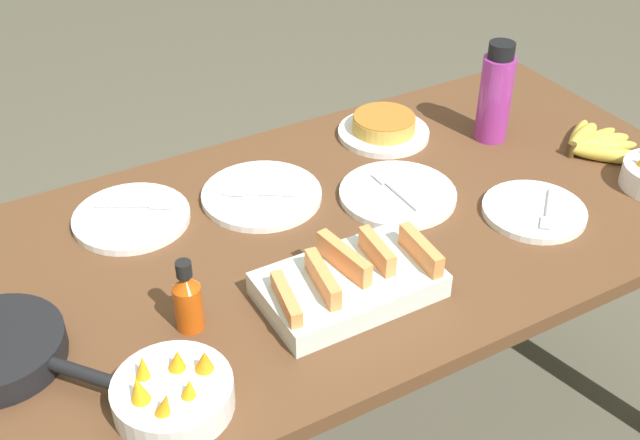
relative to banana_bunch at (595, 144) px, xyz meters
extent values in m
cube|color=brown|center=(-0.74, 0.04, -0.04)|extent=(1.85, 0.88, 0.03)
cylinder|color=brown|center=(0.12, 0.42, -0.42)|extent=(0.07, 0.07, 0.74)
ellipsoid|color=gold|center=(-0.01, -0.06, 0.00)|extent=(0.17, 0.17, 0.04)
ellipsoid|color=gold|center=(0.01, -0.02, 0.00)|extent=(0.18, 0.09, 0.03)
ellipsoid|color=gold|center=(0.01, -0.01, 0.00)|extent=(0.18, 0.07, 0.04)
ellipsoid|color=gold|center=(0.01, 0.02, 0.00)|extent=(0.18, 0.06, 0.03)
ellipsoid|color=gold|center=(-0.01, 0.03, 0.00)|extent=(0.16, 0.10, 0.04)
ellipsoid|color=gold|center=(-0.01, 0.05, 0.00)|extent=(0.16, 0.12, 0.03)
cylinder|color=#4C3819|center=(-0.07, 0.01, 0.00)|extent=(0.02, 0.02, 0.04)
cube|color=silver|center=(-0.80, -0.16, 0.01)|extent=(0.33, 0.20, 0.05)
cube|color=#ED8E4C|center=(-0.94, -0.18, 0.05)|extent=(0.04, 0.13, 0.04)
cube|color=#ED8E4C|center=(-0.86, -0.17, 0.05)|extent=(0.04, 0.14, 0.05)
cube|color=#ED8E4C|center=(-0.80, -0.14, 0.05)|extent=(0.04, 0.14, 0.05)
cube|color=#ED8E4C|center=(-0.73, -0.15, 0.05)|extent=(0.03, 0.11, 0.05)
cube|color=#ED8E4C|center=(-0.66, -0.19, 0.05)|extent=(0.03, 0.13, 0.05)
cylinder|color=black|center=(-1.41, -0.01, -0.01)|extent=(0.23, 0.23, 0.01)
cylinder|color=black|center=(-1.29, -0.15, 0.02)|extent=(0.11, 0.12, 0.02)
cylinder|color=white|center=(-0.41, 0.31, -0.01)|extent=(0.23, 0.23, 0.02)
cylinder|color=gold|center=(-0.41, 0.31, 0.02)|extent=(0.16, 0.16, 0.04)
cylinder|color=#9F6624|center=(-0.41, 0.31, 0.04)|extent=(0.15, 0.15, 0.00)
cylinder|color=white|center=(-1.08, 0.27, -0.01)|extent=(0.25, 0.25, 0.02)
cylinder|color=#B2B2B7|center=(-1.08, 0.31, 0.00)|extent=(0.11, 0.06, 0.01)
cube|color=#B2B2B7|center=(-1.01, 0.27, 0.00)|extent=(0.05, 0.04, 0.00)
cylinder|color=white|center=(-0.31, -0.13, -0.01)|extent=(0.22, 0.22, 0.02)
cylinder|color=#B2B2B7|center=(-0.28, -0.14, 0.00)|extent=(0.08, 0.08, 0.01)
cube|color=#B2B2B7|center=(-0.33, -0.19, 0.00)|extent=(0.05, 0.05, 0.00)
cylinder|color=white|center=(-0.80, 0.21, -0.01)|extent=(0.27, 0.27, 0.02)
cylinder|color=#B2B2B7|center=(-0.78, 0.19, 0.00)|extent=(0.10, 0.07, 0.01)
cube|color=#B2B2B7|center=(-0.85, 0.24, 0.00)|extent=(0.05, 0.04, 0.00)
cylinder|color=white|center=(-0.53, 0.07, -0.01)|extent=(0.26, 0.26, 0.02)
cylinder|color=#B2B2B7|center=(-0.54, 0.04, 0.00)|extent=(0.01, 0.12, 0.01)
cube|color=#B2B2B7|center=(-0.54, 0.13, 0.00)|extent=(0.02, 0.05, 0.00)
cylinder|color=white|center=(-1.18, -0.26, 0.01)|extent=(0.20, 0.20, 0.05)
cone|color=orange|center=(-1.13, -0.26, 0.05)|extent=(0.04, 0.04, 0.06)
cone|color=orange|center=(-1.16, -0.23, 0.05)|extent=(0.05, 0.05, 0.05)
cone|color=orange|center=(-1.22, -0.22, 0.05)|extent=(0.04, 0.04, 0.05)
cone|color=orange|center=(-1.24, -0.26, 0.05)|extent=(0.04, 0.05, 0.05)
cone|color=orange|center=(-1.21, -0.31, 0.05)|extent=(0.05, 0.04, 0.05)
cone|color=orange|center=(-1.17, -0.29, 0.05)|extent=(0.04, 0.04, 0.04)
cylinder|color=#992D89|center=(-0.18, 0.17, 0.09)|extent=(0.08, 0.08, 0.21)
cylinder|color=black|center=(-0.18, 0.17, 0.21)|extent=(0.06, 0.06, 0.04)
cylinder|color=#C64C0F|center=(-1.09, -0.09, 0.03)|extent=(0.05, 0.05, 0.09)
cone|color=#C64C0F|center=(-1.09, -0.09, 0.09)|extent=(0.05, 0.05, 0.03)
cylinder|color=black|center=(-1.09, -0.09, 0.11)|extent=(0.03, 0.03, 0.03)
camera|label=1|loc=(-1.41, -1.13, 0.99)|focal=45.00mm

